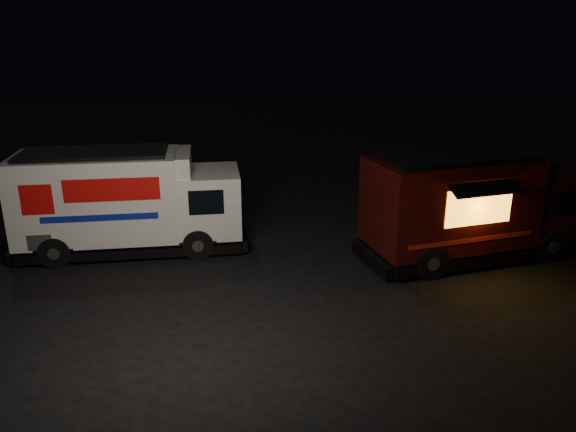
% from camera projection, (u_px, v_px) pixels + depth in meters
% --- Properties ---
extents(ground, '(80.00, 80.00, 0.00)m').
position_uv_depth(ground, '(230.00, 288.00, 15.57)').
color(ground, black).
rests_on(ground, ground).
extents(white_truck, '(7.27, 2.56, 3.28)m').
position_uv_depth(white_truck, '(131.00, 201.00, 17.76)').
color(white_truck, silver).
rests_on(white_truck, ground).
extents(red_truck, '(7.46, 3.84, 3.31)m').
position_uv_depth(red_truck, '(475.00, 205.00, 17.32)').
color(red_truck, '#330C09').
rests_on(red_truck, ground).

